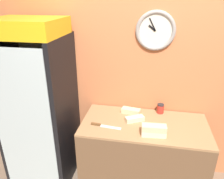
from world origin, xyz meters
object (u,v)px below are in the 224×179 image
(beverage_cooler, at_px, (40,96))
(condiment_jar, at_px, (160,109))
(sandwich_stack_middle, at_px, (154,128))
(chefs_knife, at_px, (102,125))
(sandwich_stack_bottom, at_px, (154,133))
(sandwich_flat_left, at_px, (135,119))
(sandwich_flat_right, at_px, (131,111))

(beverage_cooler, xyz_separation_m, condiment_jar, (1.46, 0.24, -0.15))
(sandwich_stack_middle, height_order, chefs_knife, sandwich_stack_middle)
(beverage_cooler, distance_m, sandwich_stack_bottom, 1.42)
(chefs_knife, bearing_deg, condiment_jar, 33.12)
(sandwich_flat_left, height_order, chefs_knife, sandwich_flat_left)
(sandwich_stack_bottom, relative_size, sandwich_flat_left, 1.12)
(sandwich_flat_left, bearing_deg, beverage_cooler, 179.61)
(sandwich_flat_left, distance_m, condiment_jar, 0.39)
(sandwich_stack_middle, distance_m, chefs_knife, 0.58)
(sandwich_flat_right, relative_size, chefs_knife, 0.68)
(sandwich_stack_bottom, xyz_separation_m, condiment_jar, (0.08, 0.50, 0.03))
(sandwich_stack_middle, relative_size, sandwich_flat_right, 1.09)
(beverage_cooler, distance_m, sandwich_flat_left, 1.18)
(sandwich_stack_bottom, height_order, sandwich_stack_middle, sandwich_stack_middle)
(sandwich_flat_right, bearing_deg, sandwich_flat_left, -70.49)
(sandwich_flat_right, distance_m, chefs_knife, 0.46)
(sandwich_stack_bottom, bearing_deg, chefs_knife, 172.50)
(beverage_cooler, bearing_deg, sandwich_stack_bottom, -10.54)
(chefs_knife, height_order, condiment_jar, condiment_jar)
(sandwich_flat_left, distance_m, sandwich_flat_right, 0.19)
(beverage_cooler, height_order, sandwich_stack_middle, beverage_cooler)
(sandwich_stack_bottom, distance_m, sandwich_flat_right, 0.51)
(sandwich_stack_middle, distance_m, condiment_jar, 0.50)
(sandwich_stack_middle, xyz_separation_m, sandwich_flat_right, (-0.28, 0.43, -0.06))
(sandwich_flat_right, xyz_separation_m, condiment_jar, (0.36, 0.07, 0.03))
(beverage_cooler, relative_size, sandwich_flat_left, 8.79)
(sandwich_flat_right, bearing_deg, sandwich_stack_middle, -56.62)
(sandwich_flat_right, relative_size, condiment_jar, 2.01)
(sandwich_stack_bottom, bearing_deg, beverage_cooler, 169.46)
(sandwich_flat_right, bearing_deg, condiment_jar, 11.22)
(sandwich_flat_right, bearing_deg, sandwich_stack_bottom, -56.62)
(sandwich_stack_bottom, height_order, chefs_knife, sandwich_stack_bottom)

